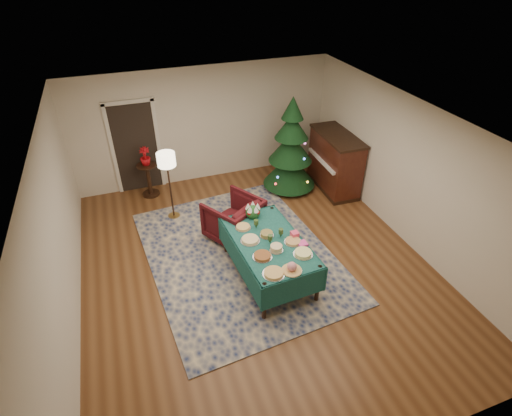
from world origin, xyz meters
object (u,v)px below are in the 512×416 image
object	(u,v)px
armchair	(234,217)
potted_plant	(145,160)
side_table	(149,180)
christmas_tree	(291,149)
piano	(335,162)
gift_box	(295,234)
floor_lamp	(167,164)
buffet_table	(269,248)

from	to	relation	value
armchair	potted_plant	world-z (taller)	potted_plant
side_table	potted_plant	xyz separation A→B (m)	(-0.00, 0.00, 0.51)
christmas_tree	piano	world-z (taller)	christmas_tree
gift_box	christmas_tree	world-z (taller)	christmas_tree
gift_box	armchair	bearing A→B (deg)	118.55
floor_lamp	side_table	size ratio (longest dim) A/B	1.92
buffet_table	potted_plant	xyz separation A→B (m)	(-1.59, 3.39, 0.29)
armchair	potted_plant	distance (m)	2.58
armchair	side_table	world-z (taller)	armchair
buffet_table	armchair	size ratio (longest dim) A/B	2.11
buffet_table	potted_plant	bearing A→B (deg)	115.05
christmas_tree	potted_plant	bearing A→B (deg)	166.06
buffet_table	christmas_tree	distance (m)	3.07
potted_plant	christmas_tree	xyz separation A→B (m)	(3.14, -0.78, 0.10)
side_table	piano	world-z (taller)	piano
christmas_tree	floor_lamp	bearing A→B (deg)	-174.37
buffet_table	armchair	world-z (taller)	armchair
floor_lamp	piano	xyz separation A→B (m)	(3.77, -0.07, -0.61)
floor_lamp	gift_box	bearing A→B (deg)	-54.46
buffet_table	floor_lamp	xyz separation A→B (m)	(-1.25, 2.34, 0.67)
buffet_table	potted_plant	world-z (taller)	potted_plant
piano	gift_box	bearing A→B (deg)	-131.85
christmas_tree	buffet_table	bearing A→B (deg)	-120.65
armchair	side_table	size ratio (longest dim) A/B	1.21
floor_lamp	side_table	xyz separation A→B (m)	(-0.34, 1.05, -0.89)
piano	christmas_tree	bearing A→B (deg)	160.75
buffet_table	gift_box	size ratio (longest dim) A/B	16.62
gift_box	piano	world-z (taller)	piano
floor_lamp	potted_plant	xyz separation A→B (m)	(-0.34, 1.05, -0.38)
christmas_tree	piano	distance (m)	1.09
armchair	piano	size ratio (longest dim) A/B	0.60
piano	armchair	bearing A→B (deg)	-159.43
buffet_table	floor_lamp	world-z (taller)	floor_lamp
gift_box	side_table	size ratio (longest dim) A/B	0.15
armchair	side_table	distance (m)	2.54
side_table	christmas_tree	bearing A→B (deg)	-13.94
potted_plant	piano	xyz separation A→B (m)	(4.11, -1.12, -0.24)
potted_plant	piano	bearing A→B (deg)	-15.23
buffet_table	christmas_tree	world-z (taller)	christmas_tree
floor_lamp	christmas_tree	xyz separation A→B (m)	(2.80, 0.28, -0.27)
christmas_tree	armchair	bearing A→B (deg)	-142.39
floor_lamp	piano	distance (m)	3.82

